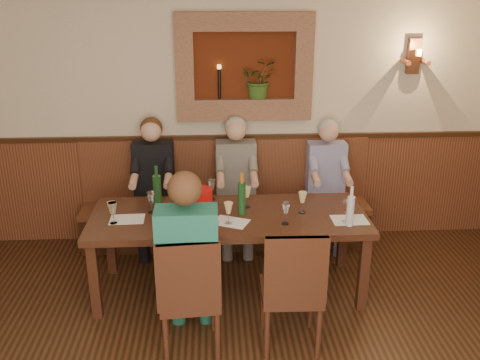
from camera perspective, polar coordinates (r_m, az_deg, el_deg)
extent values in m
cube|color=beige|center=(5.54, -1.66, 7.37)|extent=(6.00, 0.04, 2.80)
cube|color=#522817|center=(5.78, -1.57, -0.91)|extent=(6.00, 0.04, 1.10)
cube|color=#381E0F|center=(5.59, -1.63, 4.58)|extent=(6.02, 0.06, 0.05)
cube|color=#541F0C|center=(5.45, 0.44, 11.97)|extent=(1.00, 0.02, 0.70)
cube|color=#9F6D50|center=(5.36, 0.49, 16.56)|extent=(1.36, 0.12, 0.18)
cube|color=#9F6D50|center=(5.49, 0.46, 7.36)|extent=(1.36, 0.12, 0.18)
cube|color=#9F6D50|center=(5.40, -5.92, 11.79)|extent=(0.18, 0.12, 0.70)
cube|color=#9F6D50|center=(5.48, 6.78, 11.87)|extent=(0.18, 0.12, 0.70)
cube|color=#9F6D50|center=(5.47, 0.46, 8.48)|extent=(1.00, 0.14, 0.04)
imported|color=#35581E|center=(5.44, 2.07, 10.71)|extent=(0.35, 0.30, 0.39)
cylinder|color=black|center=(5.43, -2.21, 10.20)|extent=(0.03, 0.03, 0.30)
cylinder|color=#FFBF59|center=(5.40, -2.24, 11.98)|extent=(0.04, 0.04, 0.04)
cube|color=#522817|center=(5.76, 18.01, 12.47)|extent=(0.12, 0.08, 0.35)
cylinder|color=#522817|center=(5.67, 17.24, 11.92)|extent=(0.05, 0.18, 0.05)
cylinder|color=#522817|center=(5.74, 19.15, 11.81)|extent=(0.05, 0.18, 0.05)
cylinder|color=#FFBF59|center=(5.64, 18.53, 12.77)|extent=(0.06, 0.06, 0.06)
cube|color=#34180F|center=(4.67, -1.19, -4.03)|extent=(2.40, 0.90, 0.06)
cube|color=#34180F|center=(4.62, -15.24, -10.35)|extent=(0.08, 0.08, 0.69)
cube|color=#34180F|center=(4.69, 13.02, -9.68)|extent=(0.08, 0.08, 0.69)
cube|color=#34180F|center=(5.26, -13.67, -6.23)|extent=(0.08, 0.08, 0.69)
cube|color=#34180F|center=(5.32, 10.91, -5.71)|extent=(0.08, 0.08, 0.69)
cube|color=#381E0F|center=(5.72, -1.47, -4.98)|extent=(3.00, 0.40, 0.40)
cube|color=#522817|center=(5.62, -1.49, -2.96)|extent=(3.00, 0.45, 0.06)
cube|color=#522817|center=(5.67, -1.58, 1.14)|extent=(3.00, 0.06, 0.66)
cube|color=#34180F|center=(4.23, -5.29, -15.03)|extent=(0.45, 0.45, 0.42)
cube|color=#34180F|center=(4.10, -5.40, -12.36)|extent=(0.47, 0.47, 0.05)
cube|color=#34180F|center=(3.78, -5.41, -10.33)|extent=(0.44, 0.08, 0.52)
cube|color=#34180F|center=(4.28, 5.33, -14.49)|extent=(0.44, 0.44, 0.43)
cube|color=#34180F|center=(4.15, 5.44, -11.77)|extent=(0.46, 0.46, 0.05)
cube|color=#34180F|center=(3.82, 5.95, -9.67)|extent=(0.45, 0.05, 0.53)
cube|color=black|center=(5.61, -8.99, -5.51)|extent=(0.41, 0.43, 0.45)
cube|color=black|center=(5.51, -9.20, 1.31)|extent=(0.41, 0.21, 0.53)
sphere|color=#D8A384|center=(5.36, -9.48, 5.14)|extent=(0.20, 0.20, 0.20)
sphere|color=#4C2D19|center=(5.40, -9.44, 5.48)|extent=(0.22, 0.22, 0.22)
cube|color=#56524E|center=(5.58, -0.35, -5.37)|extent=(0.41, 0.43, 0.45)
cube|color=#56524E|center=(5.48, -0.45, 1.47)|extent=(0.41, 0.21, 0.53)
sphere|color=#D8A384|center=(5.33, -0.44, 5.31)|extent=(0.20, 0.20, 0.20)
sphere|color=#B2B2B2|center=(5.37, -0.46, 5.65)|extent=(0.22, 0.22, 0.22)
cube|color=navy|center=(5.70, 9.12, -5.05)|extent=(0.39, 0.41, 0.45)
cube|color=navy|center=(5.61, 9.15, 1.45)|extent=(0.39, 0.20, 0.51)
sphere|color=#D8A384|center=(5.46, 9.45, 5.06)|extent=(0.20, 0.20, 0.20)
sphere|color=#B2B2B2|center=(5.50, 9.36, 5.37)|extent=(0.21, 0.21, 0.21)
cube|color=#185754|center=(4.31, -5.25, -13.97)|extent=(0.44, 0.46, 0.45)
cube|color=#185754|center=(3.81, -5.66, -7.05)|extent=(0.44, 0.23, 0.57)
sphere|color=#D8A384|center=(3.67, -5.87, -0.91)|extent=(0.22, 0.22, 0.22)
sphere|color=#4C2D19|center=(3.62, -5.91, -0.90)|extent=(0.24, 0.24, 0.24)
cylinder|color=red|center=(4.56, -4.40, -2.54)|extent=(0.30, 0.30, 0.26)
cylinder|color=#19471E|center=(4.61, 0.19, -2.01)|extent=(0.07, 0.07, 0.29)
cylinder|color=#CC6616|center=(4.54, 0.19, 0.20)|extent=(0.03, 0.03, 0.09)
cylinder|color=#19471E|center=(4.80, -8.81, -1.26)|extent=(0.07, 0.07, 0.30)
cylinder|color=#19471E|center=(4.73, -8.94, 0.94)|extent=(0.03, 0.03, 0.09)
cylinder|color=silver|center=(4.50, 11.69, -3.27)|extent=(0.07, 0.07, 0.26)
cylinder|color=silver|center=(4.43, 11.85, -1.23)|extent=(0.03, 0.03, 0.09)
cube|color=white|center=(4.67, -11.94, -4.12)|extent=(0.30, 0.22, 0.00)
cube|color=white|center=(4.52, -0.98, -4.50)|extent=(0.34, 0.30, 0.00)
cube|color=white|center=(4.65, 11.59, -4.19)|extent=(0.30, 0.22, 0.00)
cube|color=white|center=(4.42, -5.30, -5.16)|extent=(0.35, 0.30, 0.00)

